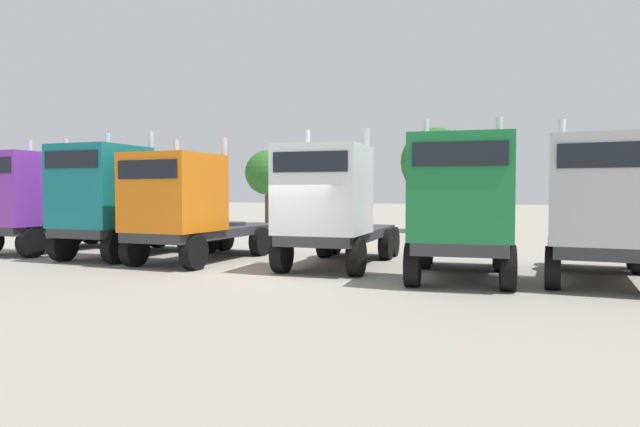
{
  "coord_description": "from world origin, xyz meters",
  "views": [
    {
      "loc": [
        7.04,
        -13.54,
        2.29
      ],
      "look_at": [
        -0.2,
        2.54,
        1.63
      ],
      "focal_mm": 31.5,
      "sensor_mm": 36.0,
      "label": 1
    }
  ],
  "objects_px": {
    "semi_truck_purple": "(35,202)",
    "semi_truck_orange": "(187,207)",
    "semi_truck_green": "(461,207)",
    "semi_truck_teal": "(114,200)",
    "semi_truck_white": "(331,206)",
    "semi_truck_silver": "(603,208)"
  },
  "relations": [
    {
      "from": "semi_truck_purple",
      "to": "semi_truck_teal",
      "type": "xyz_separation_m",
      "value": [
        4.0,
        -0.1,
        0.09
      ]
    },
    {
      "from": "semi_truck_orange",
      "to": "semi_truck_green",
      "type": "height_order",
      "value": "semi_truck_green"
    },
    {
      "from": "semi_truck_purple",
      "to": "semi_truck_green",
      "type": "height_order",
      "value": "semi_truck_purple"
    },
    {
      "from": "semi_truck_orange",
      "to": "semi_truck_silver",
      "type": "bearing_deg",
      "value": 91.32
    },
    {
      "from": "semi_truck_purple",
      "to": "semi_truck_orange",
      "type": "height_order",
      "value": "semi_truck_purple"
    },
    {
      "from": "semi_truck_orange",
      "to": "semi_truck_teal",
      "type": "bearing_deg",
      "value": -92.31
    },
    {
      "from": "semi_truck_teal",
      "to": "semi_truck_orange",
      "type": "xyz_separation_m",
      "value": [
        3.14,
        -0.02,
        -0.19
      ]
    },
    {
      "from": "semi_truck_purple",
      "to": "semi_truck_green",
      "type": "distance_m",
      "value": 15.88
    },
    {
      "from": "semi_truck_orange",
      "to": "semi_truck_white",
      "type": "relative_size",
      "value": 0.99
    },
    {
      "from": "semi_truck_orange",
      "to": "semi_truck_white",
      "type": "xyz_separation_m",
      "value": [
        4.75,
        0.67,
        0.05
      ]
    },
    {
      "from": "semi_truck_purple",
      "to": "semi_truck_orange",
      "type": "relative_size",
      "value": 0.95
    },
    {
      "from": "semi_truck_orange",
      "to": "semi_truck_white",
      "type": "bearing_deg",
      "value": 96.0
    },
    {
      "from": "semi_truck_purple",
      "to": "semi_truck_silver",
      "type": "distance_m",
      "value": 19.17
    },
    {
      "from": "semi_truck_silver",
      "to": "semi_truck_orange",
      "type": "bearing_deg",
      "value": -87.74
    },
    {
      "from": "semi_truck_green",
      "to": "semi_truck_orange",
      "type": "bearing_deg",
      "value": -100.45
    },
    {
      "from": "semi_truck_teal",
      "to": "semi_truck_orange",
      "type": "distance_m",
      "value": 3.15
    },
    {
      "from": "semi_truck_green",
      "to": "semi_truck_teal",
      "type": "bearing_deg",
      "value": -100.17
    },
    {
      "from": "semi_truck_green",
      "to": "semi_truck_silver",
      "type": "xyz_separation_m",
      "value": [
        3.29,
        0.91,
        -0.03
      ]
    },
    {
      "from": "semi_truck_teal",
      "to": "semi_truck_white",
      "type": "relative_size",
      "value": 0.99
    },
    {
      "from": "semi_truck_teal",
      "to": "semi_truck_orange",
      "type": "relative_size",
      "value": 1.0
    },
    {
      "from": "semi_truck_teal",
      "to": "semi_truck_silver",
      "type": "bearing_deg",
      "value": 88.92
    },
    {
      "from": "semi_truck_white",
      "to": "semi_truck_teal",
      "type": "bearing_deg",
      "value": -91.18
    }
  ]
}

